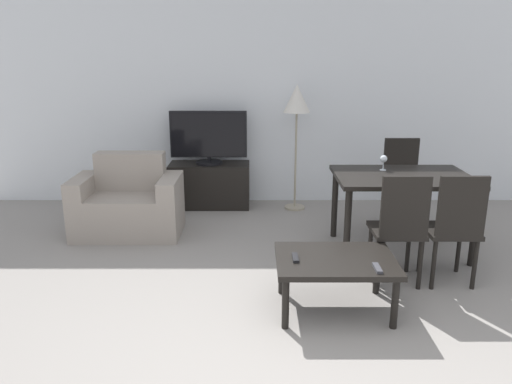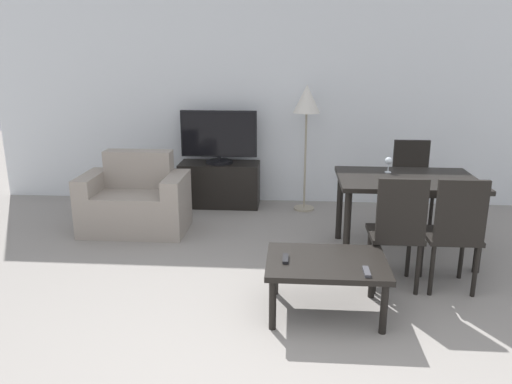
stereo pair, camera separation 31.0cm
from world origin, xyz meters
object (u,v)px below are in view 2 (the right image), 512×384
Objects in this scene: armchair at (136,202)px; wine_glass_left at (389,162)px; coffee_table at (326,267)px; dining_chair_far at (411,181)px; dining_chair_near_right at (455,229)px; floor_lamp at (307,105)px; dining_table at (407,187)px; dining_chair_near at (397,228)px; remote_primary at (286,259)px; tv at (219,137)px; remote_secondary at (367,272)px; tv_stand at (220,184)px.

wine_glass_left reaches higher than armchair.
dining_chair_far is (0.99, 1.87, 0.16)m from coffee_table.
floor_lamp is at bearing 118.38° from dining_chair_near_right.
armchair is 0.87× the size of dining_table.
dining_chair_near is 1.00× the size of dining_chair_far.
remote_primary is 1.68m from wine_glass_left.
tv reaches higher than remote_secondary.
tv_stand is 0.65× the size of floor_lamp.
dining_chair_far is 6.21× the size of remote_primary.
dining_chair_near_right is 0.96m from remote_secondary.
dining_table is 8.19× the size of remote_secondary.
dining_chair_near is at bearing 35.86° from coffee_table.
dining_chair_near reaches higher than coffee_table.
dining_chair_near is at bearing 26.47° from remote_primary.
coffee_table is 2.12m from dining_chair_far.
coffee_table is 2.59m from floor_lamp.
tv is 2.81m from coffee_table.
armchair is at bearing 170.26° from dining_table.
dining_chair_far is (2.12, -0.66, -0.33)m from tv.
dining_chair_near_right is 1.35m from remote_primary.
coffee_table is 1.54m from wine_glass_left.
tv is (0.00, -0.00, 0.58)m from tv_stand.
dining_chair_near_right is 1.03m from wine_glass_left.
remote_primary is (-1.28, -0.42, -0.10)m from dining_chair_near_right.
armchair is 7.13× the size of remote_secondary.
dining_table is 1.32× the size of dining_chair_near.
tv reaches higher than dining_table.
coffee_table is at bearing -87.53° from floor_lamp.
dining_chair_near_right is at bearing -73.61° from dining_table.
dining_table is 1.68m from floor_lamp.
remote_primary is (-0.19, -2.45, -0.82)m from floor_lamp.
dining_chair_near is 0.68m from remote_secondary.
dining_chair_far is at bearing 5.46° from armchair.
tv is at bearing 174.98° from floor_lamp.
tv_stand is 1.02× the size of dining_chair_far.
dining_table is 0.84× the size of floor_lamp.
armchair is at bearing 157.54° from dining_chair_near_right.
dining_table is (1.90, -1.39, -0.20)m from tv.
tv is 0.97× the size of dining_chair_near.
tv is 3.08m from remote_secondary.
tv_stand is 3.05m from remote_secondary.
remote_secondary is at bearing -82.29° from floor_lamp.
remote_secondary is 1.03× the size of wine_glass_left.
coffee_table is at bearing -144.14° from dining_chair_near.
dining_chair_near and dining_chair_near_right have the same top height.
tv is at bearing -90.00° from tv_stand.
dining_chair_near is at bearing -51.45° from tv_stand.
coffee_table is at bearing -117.96° from dining_chair_far.
remote_secondary is (1.38, -2.72, 0.15)m from tv_stand.
armchair reaches higher than remote_secondary.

